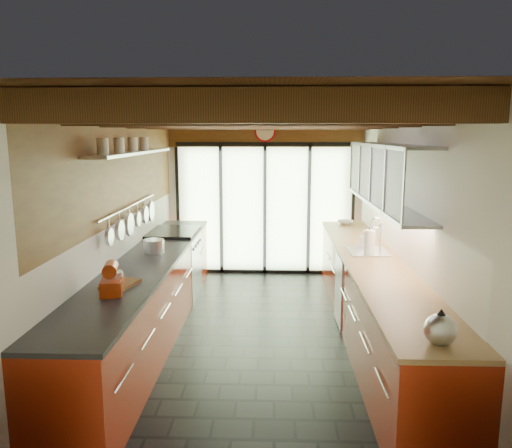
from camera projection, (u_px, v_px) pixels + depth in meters
The scene contains 18 objects.
ground at pixel (260, 336), 5.77m from camera, with size 5.50×5.50×0.00m, color black.
room_shell at pixel (260, 194), 5.48m from camera, with size 5.50×5.50×5.50m.
ceiling_beams at pixel (261, 120), 5.71m from camera, with size 3.14×5.06×4.90m.
glass_door at pixel (265, 174), 8.12m from camera, with size 2.95×0.10×2.90m.
left_counter at pixel (149, 297), 5.73m from camera, with size 0.68×5.00×0.92m.
range_stove at pixel (174, 264), 7.16m from camera, with size 0.66×0.90×0.97m.
right_counter at pixel (372, 300), 5.64m from camera, with size 0.68×5.00×0.92m.
sink_assembly at pixel (369, 249), 5.95m from camera, with size 0.45×0.52×0.43m.
upper_cabinets_right at pixel (386, 175), 5.68m from camera, with size 0.34×3.00×3.00m.
left_wall_fixtures at pixel (134, 178), 5.75m from camera, with size 0.28×2.60×0.96m.
stand_mixer at pixel (112, 280), 4.40m from camera, with size 0.24×0.35×0.29m.
pot_large at pixel (154, 246), 5.91m from camera, with size 0.25×0.25×0.16m, color silver.
pot_small at pixel (154, 249), 5.90m from camera, with size 0.22×0.22×0.09m, color silver.
cutting_board at pixel (120, 284), 4.63m from camera, with size 0.25×0.35×0.03m, color brown.
kettle at pixel (440, 328), 3.33m from camera, with size 0.27×0.29×0.26m.
paper_towel at pixel (370, 242), 5.82m from camera, with size 0.15×0.15×0.34m.
soap_bottle at pixel (363, 239), 6.21m from camera, with size 0.09×0.09×0.20m, color silver.
bowl at pixel (346, 222), 7.77m from camera, with size 0.25×0.25×0.06m, color silver.
Camera 1 is at (0.15, -5.45, 2.30)m, focal length 35.00 mm.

